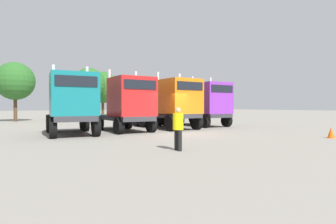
{
  "coord_description": "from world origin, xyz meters",
  "views": [
    {
      "loc": [
        -10.23,
        -13.53,
        1.68
      ],
      "look_at": [
        2.0,
        4.28,
        1.22
      ],
      "focal_mm": 29.74,
      "sensor_mm": 36.0,
      "label": 1
    }
  ],
  "objects_px": {
    "semi_truck_red": "(128,104)",
    "semi_truck_purple": "(207,104)",
    "visitor_in_hivis": "(178,126)",
    "semi_truck_teal": "(72,103)",
    "semi_truck_orange": "(174,103)",
    "traffic_cone_near": "(331,133)"
  },
  "relations": [
    {
      "from": "semi_truck_orange",
      "to": "semi_truck_purple",
      "type": "height_order",
      "value": "semi_truck_orange"
    },
    {
      "from": "semi_truck_orange",
      "to": "traffic_cone_near",
      "type": "relative_size",
      "value": 11.02
    },
    {
      "from": "semi_truck_red",
      "to": "visitor_in_hivis",
      "type": "xyz_separation_m",
      "value": [
        -1.84,
        -7.94,
        -0.89
      ]
    },
    {
      "from": "semi_truck_orange",
      "to": "semi_truck_red",
      "type": "bearing_deg",
      "value": -87.95
    },
    {
      "from": "traffic_cone_near",
      "to": "semi_truck_red",
      "type": "bearing_deg",
      "value": 127.85
    },
    {
      "from": "semi_truck_teal",
      "to": "semi_truck_orange",
      "type": "bearing_deg",
      "value": 100.26
    },
    {
      "from": "semi_truck_purple",
      "to": "traffic_cone_near",
      "type": "bearing_deg",
      "value": 2.44
    },
    {
      "from": "semi_truck_purple",
      "to": "visitor_in_hivis",
      "type": "relative_size",
      "value": 3.77
    },
    {
      "from": "semi_truck_purple",
      "to": "visitor_in_hivis",
      "type": "bearing_deg",
      "value": -42.97
    },
    {
      "from": "traffic_cone_near",
      "to": "semi_truck_teal",
      "type": "bearing_deg",
      "value": 139.96
    },
    {
      "from": "semi_truck_teal",
      "to": "semi_truck_red",
      "type": "distance_m",
      "value": 3.6
    },
    {
      "from": "visitor_in_hivis",
      "to": "traffic_cone_near",
      "type": "height_order",
      "value": "visitor_in_hivis"
    },
    {
      "from": "semi_truck_red",
      "to": "semi_truck_orange",
      "type": "xyz_separation_m",
      "value": [
        3.66,
        -0.01,
        0.04
      ]
    },
    {
      "from": "semi_truck_purple",
      "to": "semi_truck_red",
      "type": "bearing_deg",
      "value": -80.59
    },
    {
      "from": "visitor_in_hivis",
      "to": "semi_truck_red",
      "type": "bearing_deg",
      "value": 86.12
    },
    {
      "from": "semi_truck_teal",
      "to": "visitor_in_hivis",
      "type": "bearing_deg",
      "value": 21.65
    },
    {
      "from": "semi_truck_red",
      "to": "semi_truck_purple",
      "type": "relative_size",
      "value": 0.99
    },
    {
      "from": "visitor_in_hivis",
      "to": "semi_truck_purple",
      "type": "bearing_deg",
      "value": 51.69
    },
    {
      "from": "semi_truck_orange",
      "to": "traffic_cone_near",
      "type": "xyz_separation_m",
      "value": [
        3.51,
        -9.22,
        -1.57
      ]
    },
    {
      "from": "visitor_in_hivis",
      "to": "traffic_cone_near",
      "type": "xyz_separation_m",
      "value": [
        9.01,
        -1.29,
        -0.64
      ]
    },
    {
      "from": "semi_truck_orange",
      "to": "visitor_in_hivis",
      "type": "bearing_deg",
      "value": -32.56
    },
    {
      "from": "semi_truck_red",
      "to": "traffic_cone_near",
      "type": "relative_size",
      "value": 10.29
    }
  ]
}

